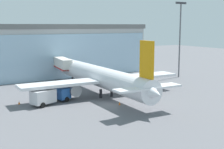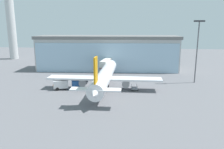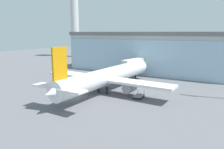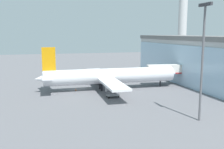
{
  "view_description": "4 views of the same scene",
  "coord_description": "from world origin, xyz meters",
  "px_view_note": "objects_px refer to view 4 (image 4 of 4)",
  "views": [
    {
      "loc": [
        -24.83,
        -44.72,
        13.25
      ],
      "look_at": [
        4.42,
        6.88,
        3.9
      ],
      "focal_mm": 50.0,
      "sensor_mm": 36.0,
      "label": 1
    },
    {
      "loc": [
        9.84,
        -52.3,
        17.46
      ],
      "look_at": [
        4.49,
        5.96,
        4.35
      ],
      "focal_mm": 35.0,
      "sensor_mm": 36.0,
      "label": 2
    },
    {
      "loc": [
        29.16,
        -33.56,
        13.44
      ],
      "look_at": [
        2.28,
        9.14,
        3.65
      ],
      "focal_mm": 35.0,
      "sensor_mm": 36.0,
      "label": 3
    },
    {
      "loc": [
        66.41,
        -8.52,
        14.44
      ],
      "look_at": [
        3.99,
        7.81,
        4.16
      ],
      "focal_mm": 42.0,
      "sensor_mm": 36.0,
      "label": 4
    }
  ],
  "objects_px": {
    "control_tower": "(183,15)",
    "safety_cone_nose": "(76,89)",
    "apron_light_mast": "(203,53)",
    "baggage_cart": "(113,95)",
    "safety_cone_wingtip": "(99,78)",
    "catering_truck": "(94,77)",
    "airplane": "(109,76)",
    "jet_bridge": "(173,70)"
  },
  "relations": [
    {
      "from": "airplane",
      "to": "safety_cone_wingtip",
      "type": "bearing_deg",
      "value": 87.98
    },
    {
      "from": "catering_truck",
      "to": "baggage_cart",
      "type": "relative_size",
      "value": 2.62
    },
    {
      "from": "jet_bridge",
      "to": "airplane",
      "type": "xyz_separation_m",
      "value": [
        1.31,
        -18.8,
        -0.89
      ]
    },
    {
      "from": "apron_light_mast",
      "to": "baggage_cart",
      "type": "height_order",
      "value": "apron_light_mast"
    },
    {
      "from": "catering_truck",
      "to": "control_tower",
      "type": "bearing_deg",
      "value": 109.09
    },
    {
      "from": "apron_light_mast",
      "to": "airplane",
      "type": "relative_size",
      "value": 0.51
    },
    {
      "from": "jet_bridge",
      "to": "baggage_cart",
      "type": "distance_m",
      "value": 22.49
    },
    {
      "from": "apron_light_mast",
      "to": "safety_cone_nose",
      "type": "height_order",
      "value": "apron_light_mast"
    },
    {
      "from": "apron_light_mast",
      "to": "safety_cone_wingtip",
      "type": "height_order",
      "value": "apron_light_mast"
    },
    {
      "from": "apron_light_mast",
      "to": "safety_cone_nose",
      "type": "relative_size",
      "value": 34.65
    },
    {
      "from": "jet_bridge",
      "to": "apron_light_mast",
      "type": "relative_size",
      "value": 0.76
    },
    {
      "from": "catering_truck",
      "to": "safety_cone_wingtip",
      "type": "distance_m",
      "value": 5.36
    },
    {
      "from": "safety_cone_nose",
      "to": "safety_cone_wingtip",
      "type": "bearing_deg",
      "value": 148.64
    },
    {
      "from": "catering_truck",
      "to": "safety_cone_wingtip",
      "type": "bearing_deg",
      "value": 131.08
    },
    {
      "from": "safety_cone_nose",
      "to": "safety_cone_wingtip",
      "type": "xyz_separation_m",
      "value": [
        -14.6,
        8.9,
        0.0
      ]
    },
    {
      "from": "apron_light_mast",
      "to": "safety_cone_wingtip",
      "type": "distance_m",
      "value": 44.87
    },
    {
      "from": "control_tower",
      "to": "catering_truck",
      "type": "relative_size",
      "value": 5.12
    },
    {
      "from": "jet_bridge",
      "to": "control_tower",
      "type": "relative_size",
      "value": 0.37
    },
    {
      "from": "safety_cone_nose",
      "to": "catering_truck",
      "type": "bearing_deg",
      "value": 147.26
    },
    {
      "from": "airplane",
      "to": "catering_truck",
      "type": "distance_m",
      "value": 11.18
    },
    {
      "from": "jet_bridge",
      "to": "safety_cone_nose",
      "type": "height_order",
      "value": "jet_bridge"
    },
    {
      "from": "jet_bridge",
      "to": "apron_light_mast",
      "type": "distance_m",
      "value": 31.06
    },
    {
      "from": "control_tower",
      "to": "apron_light_mast",
      "type": "xyz_separation_m",
      "value": [
        82.91,
        -43.05,
        -11.72
      ]
    },
    {
      "from": "airplane",
      "to": "catering_truck",
      "type": "height_order",
      "value": "airplane"
    },
    {
      "from": "jet_bridge",
      "to": "safety_cone_wingtip",
      "type": "distance_m",
      "value": 23.4
    },
    {
      "from": "safety_cone_nose",
      "to": "safety_cone_wingtip",
      "type": "relative_size",
      "value": 1.0
    },
    {
      "from": "apron_light_mast",
      "to": "baggage_cart",
      "type": "bearing_deg",
      "value": -152.23
    },
    {
      "from": "control_tower",
      "to": "safety_cone_nose",
      "type": "xyz_separation_m",
      "value": [
        54.8,
        -60.17,
        -22.73
      ]
    },
    {
      "from": "jet_bridge",
      "to": "control_tower",
      "type": "height_order",
      "value": "control_tower"
    },
    {
      "from": "control_tower",
      "to": "safety_cone_wingtip",
      "type": "bearing_deg",
      "value": -51.9
    },
    {
      "from": "apron_light_mast",
      "to": "catering_truck",
      "type": "bearing_deg",
      "value": -164.33
    },
    {
      "from": "catering_truck",
      "to": "baggage_cart",
      "type": "distance_m",
      "value": 19.29
    },
    {
      "from": "control_tower",
      "to": "safety_cone_wingtip",
      "type": "xyz_separation_m",
      "value": [
        40.2,
        -51.28,
        -22.73
      ]
    },
    {
      "from": "apron_light_mast",
      "to": "catering_truck",
      "type": "distance_m",
      "value": 40.78
    },
    {
      "from": "catering_truck",
      "to": "safety_cone_wingtip",
      "type": "relative_size",
      "value": 13.83
    },
    {
      "from": "safety_cone_wingtip",
      "to": "catering_truck",
      "type": "bearing_deg",
      "value": -28.2
    },
    {
      "from": "apron_light_mast",
      "to": "baggage_cart",
      "type": "relative_size",
      "value": 6.57
    },
    {
      "from": "airplane",
      "to": "apron_light_mast",
      "type": "bearing_deg",
      "value": -71.88
    },
    {
      "from": "airplane",
      "to": "control_tower",
      "type": "bearing_deg",
      "value": 47.2
    },
    {
      "from": "catering_truck",
      "to": "baggage_cart",
      "type": "height_order",
      "value": "catering_truck"
    },
    {
      "from": "control_tower",
      "to": "baggage_cart",
      "type": "relative_size",
      "value": 13.43
    },
    {
      "from": "catering_truck",
      "to": "baggage_cart",
      "type": "bearing_deg",
      "value": -18.46
    }
  ]
}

